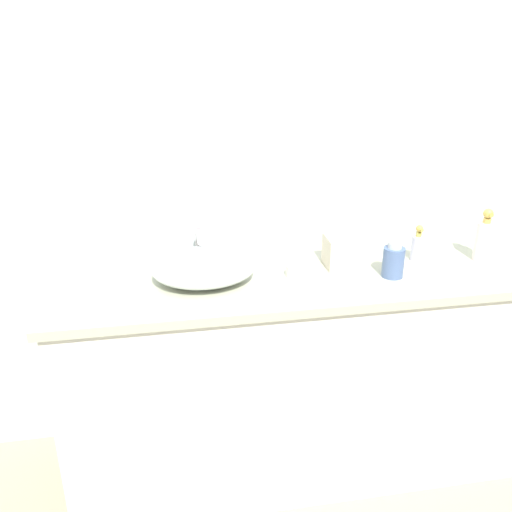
{
  "coord_description": "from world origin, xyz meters",
  "views": [
    {
      "loc": [
        -0.51,
        -1.31,
        1.64
      ],
      "look_at": [
        -0.21,
        0.38,
        0.93
      ],
      "focal_mm": 37.73,
      "sensor_mm": 36.0,
      "label": 1
    }
  ],
  "objects_px": {
    "sink_basin": "(204,267)",
    "perfume_bottle": "(393,261)",
    "tissue_box": "(342,249)",
    "soap_dispenser": "(484,239)",
    "candle_jar": "(293,271)",
    "lotion_bottle": "(418,246)"
  },
  "relations": [
    {
      "from": "perfume_bottle",
      "to": "tissue_box",
      "type": "bearing_deg",
      "value": 140.67
    },
    {
      "from": "soap_dispenser",
      "to": "candle_jar",
      "type": "distance_m",
      "value": 0.73
    },
    {
      "from": "perfume_bottle",
      "to": "candle_jar",
      "type": "distance_m",
      "value": 0.35
    },
    {
      "from": "lotion_bottle",
      "to": "perfume_bottle",
      "type": "height_order",
      "value": "lotion_bottle"
    },
    {
      "from": "soap_dispenser",
      "to": "tissue_box",
      "type": "relative_size",
      "value": 1.32
    },
    {
      "from": "soap_dispenser",
      "to": "perfume_bottle",
      "type": "bearing_deg",
      "value": -168.44
    },
    {
      "from": "tissue_box",
      "to": "perfume_bottle",
      "type": "bearing_deg",
      "value": -39.33
    },
    {
      "from": "lotion_bottle",
      "to": "perfume_bottle",
      "type": "bearing_deg",
      "value": -140.31
    },
    {
      "from": "soap_dispenser",
      "to": "candle_jar",
      "type": "height_order",
      "value": "soap_dispenser"
    },
    {
      "from": "sink_basin",
      "to": "perfume_bottle",
      "type": "distance_m",
      "value": 0.66
    },
    {
      "from": "sink_basin",
      "to": "tissue_box",
      "type": "distance_m",
      "value": 0.51
    },
    {
      "from": "perfume_bottle",
      "to": "candle_jar",
      "type": "xyz_separation_m",
      "value": [
        -0.34,
        0.06,
        -0.04
      ]
    },
    {
      "from": "soap_dispenser",
      "to": "sink_basin",
      "type": "bearing_deg",
      "value": -179.95
    },
    {
      "from": "soap_dispenser",
      "to": "tissue_box",
      "type": "height_order",
      "value": "soap_dispenser"
    },
    {
      "from": "perfume_bottle",
      "to": "tissue_box",
      "type": "xyz_separation_m",
      "value": [
        -0.15,
        0.12,
        0.01
      ]
    },
    {
      "from": "candle_jar",
      "to": "lotion_bottle",
      "type": "bearing_deg",
      "value": 7.57
    },
    {
      "from": "perfume_bottle",
      "to": "tissue_box",
      "type": "distance_m",
      "value": 0.19
    },
    {
      "from": "soap_dispenser",
      "to": "tissue_box",
      "type": "bearing_deg",
      "value": 175.66
    },
    {
      "from": "tissue_box",
      "to": "candle_jar",
      "type": "xyz_separation_m",
      "value": [
        -0.2,
        -0.06,
        -0.04
      ]
    },
    {
      "from": "lotion_bottle",
      "to": "perfume_bottle",
      "type": "distance_m",
      "value": 0.19
    },
    {
      "from": "sink_basin",
      "to": "candle_jar",
      "type": "relative_size",
      "value": 6.71
    },
    {
      "from": "soap_dispenser",
      "to": "tissue_box",
      "type": "distance_m",
      "value": 0.54
    }
  ]
}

